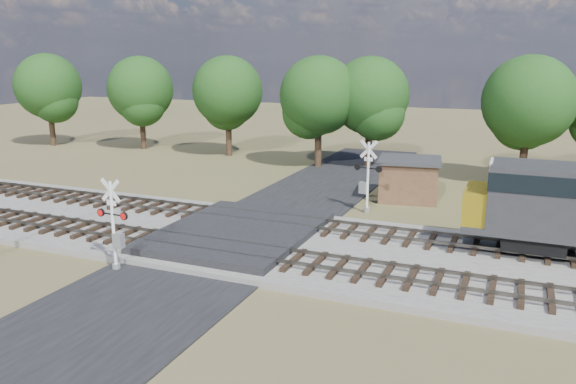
% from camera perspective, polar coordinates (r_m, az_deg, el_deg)
% --- Properties ---
extents(ground, '(160.00, 160.00, 0.00)m').
position_cam_1_polar(ground, '(27.56, -5.57, -5.19)').
color(ground, '#4F512B').
rests_on(ground, ground).
extents(ballast_bed, '(140.00, 10.00, 0.30)m').
position_cam_1_polar(ballast_bed, '(25.11, 15.73, -7.19)').
color(ballast_bed, gray).
rests_on(ballast_bed, ground).
extents(road, '(7.00, 60.00, 0.08)m').
position_cam_1_polar(road, '(27.55, -5.57, -5.11)').
color(road, black).
rests_on(road, ground).
extents(crossing_panel, '(7.00, 9.00, 0.62)m').
position_cam_1_polar(crossing_panel, '(27.88, -5.10, -4.28)').
color(crossing_panel, '#262628').
rests_on(crossing_panel, ground).
extents(track_near, '(140.00, 2.60, 0.33)m').
position_cam_1_polar(track_near, '(24.42, -1.31, -6.60)').
color(track_near, black).
rests_on(track_near, ballast_bed).
extents(track_far, '(140.00, 2.60, 0.33)m').
position_cam_1_polar(track_far, '(28.83, 2.74, -3.44)').
color(track_far, black).
rests_on(track_far, ballast_bed).
extents(crossing_signal_near, '(1.61, 0.35, 3.99)m').
position_cam_1_polar(crossing_signal_near, '(24.59, -17.15, -4.01)').
color(crossing_signal_near, silver).
rests_on(crossing_signal_near, ground).
extents(crossing_signal_far, '(1.71, 0.43, 4.26)m').
position_cam_1_polar(crossing_signal_far, '(32.71, 7.95, 0.96)').
color(crossing_signal_far, silver).
rests_on(crossing_signal_far, ground).
extents(equipment_shed, '(4.36, 4.36, 2.62)m').
position_cam_1_polar(equipment_shed, '(36.35, 12.19, 1.33)').
color(equipment_shed, '#4F2E21').
rests_on(equipment_shed, ground).
extents(treeline, '(83.29, 9.11, 11.04)m').
position_cam_1_polar(treeline, '(44.03, 21.01, 9.19)').
color(treeline, black).
rests_on(treeline, ground).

